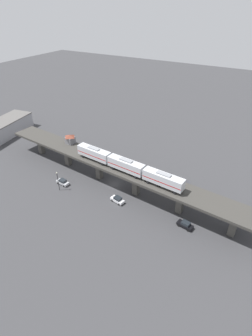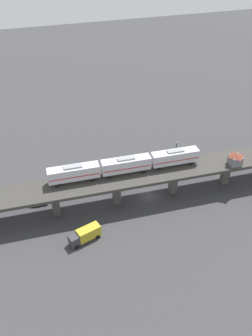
# 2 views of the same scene
# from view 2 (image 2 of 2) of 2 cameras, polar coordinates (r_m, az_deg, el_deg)

# --- Properties ---
(ground_plane) EXTENTS (400.00, 400.00, 0.00)m
(ground_plane) POSITION_cam_2_polar(r_m,az_deg,el_deg) (85.23, 3.97, -4.98)
(ground_plane) COLOR #38383A
(elevated_viaduct) EXTENTS (16.95, 92.38, 7.74)m
(elevated_viaduct) POSITION_cam_2_polar(r_m,az_deg,el_deg) (81.00, 4.04, -1.44)
(elevated_viaduct) COLOR #393733
(elevated_viaduct) RESTS_ON ground
(subway_train) EXTENTS (6.28, 37.30, 4.45)m
(subway_train) POSITION_cam_2_polar(r_m,az_deg,el_deg) (78.56, 0.00, 0.61)
(subway_train) COLOR silver
(subway_train) RESTS_ON elevated_viaduct
(signal_hut) EXTENTS (3.51, 3.51, 3.40)m
(signal_hut) POSITION_cam_2_polar(r_m,az_deg,el_deg) (86.41, 18.55, 1.55)
(signal_hut) COLOR slate
(signal_hut) RESTS_ON elevated_viaduct
(street_car_silver) EXTENTS (2.26, 4.55, 1.89)m
(street_car_silver) POSITION_cam_2_polar(r_m,az_deg,el_deg) (96.46, 9.96, 0.72)
(street_car_silver) COLOR #B7BABF
(street_car_silver) RESTS_ON ground
(street_car_white) EXTENTS (2.61, 4.66, 1.89)m
(street_car_white) POSITION_cam_2_polar(r_m,az_deg,el_deg) (88.21, -1.33, -2.46)
(street_car_white) COLOR silver
(street_car_white) RESTS_ON ground
(street_car_black) EXTENTS (2.54, 4.65, 1.89)m
(street_car_black) POSITION_cam_2_polar(r_m,az_deg,el_deg) (85.17, -14.98, -5.58)
(street_car_black) COLOR black
(street_car_black) RESTS_ON ground
(delivery_truck) EXTENTS (3.88, 7.53, 3.20)m
(delivery_truck) POSITION_cam_2_polar(r_m,az_deg,el_deg) (73.77, -7.13, -11.42)
(delivery_truck) COLOR #333338
(delivery_truck) RESTS_ON ground
(street_lamp) EXTENTS (0.44, 0.44, 6.94)m
(street_lamp) POSITION_cam_2_polar(r_m,az_deg,el_deg) (96.29, 8.69, 3.07)
(street_lamp) COLOR black
(street_lamp) RESTS_ON ground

